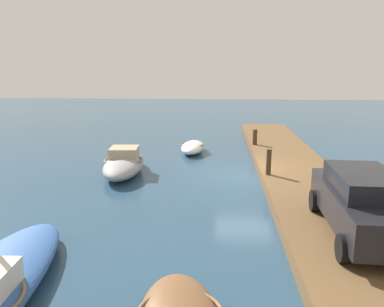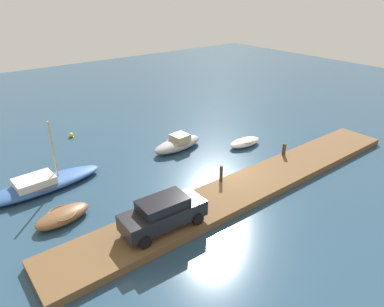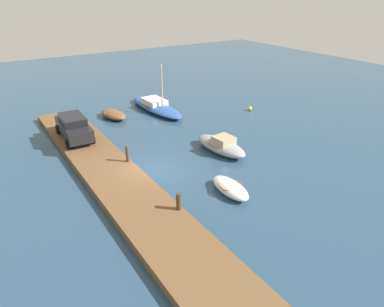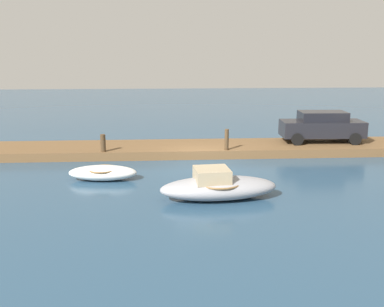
{
  "view_description": "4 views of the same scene",
  "coord_description": "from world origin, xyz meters",
  "px_view_note": "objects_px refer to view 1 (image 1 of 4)",
  "views": [
    {
      "loc": [
        -15.93,
        1.13,
        4.62
      ],
      "look_at": [
        0.13,
        2.34,
        0.94
      ],
      "focal_mm": 34.85,
      "sensor_mm": 36.0,
      "label": 1
    },
    {
      "loc": [
        -14.49,
        -14.83,
        11.61
      ],
      "look_at": [
        -1.31,
        2.01,
        1.27
      ],
      "focal_mm": 32.92,
      "sensor_mm": 36.0,
      "label": 2
    },
    {
      "loc": [
        17.45,
        -8.14,
        10.27
      ],
      "look_at": [
        0.32,
        2.8,
        0.67
      ],
      "focal_mm": 33.56,
      "sensor_mm": 36.0,
      "label": 3
    },
    {
      "loc": [
        1.89,
        21.08,
        5.39
      ],
      "look_at": [
        0.67,
        1.95,
        0.93
      ],
      "focal_mm": 42.23,
      "sensor_mm": 36.0,
      "label": 4
    }
  ],
  "objects_px": {
    "dinghy_white": "(193,147)",
    "parked_car": "(362,202)",
    "motorboat_grey": "(124,163)",
    "mooring_post_mid_west": "(255,137)",
    "mooring_post_west": "(269,162)"
  },
  "relations": [
    {
      "from": "mooring_post_mid_west",
      "to": "parked_car",
      "type": "distance_m",
      "value": 11.67
    },
    {
      "from": "motorboat_grey",
      "to": "mooring_post_mid_west",
      "type": "bearing_deg",
      "value": -56.77
    },
    {
      "from": "dinghy_white",
      "to": "parked_car",
      "type": "bearing_deg",
      "value": -151.79
    },
    {
      "from": "motorboat_grey",
      "to": "mooring_post_west",
      "type": "bearing_deg",
      "value": -105.86
    },
    {
      "from": "motorboat_grey",
      "to": "parked_car",
      "type": "bearing_deg",
      "value": -135.06
    },
    {
      "from": "mooring_post_west",
      "to": "mooring_post_mid_west",
      "type": "bearing_deg",
      "value": 0.0
    },
    {
      "from": "dinghy_white",
      "to": "mooring_post_west",
      "type": "bearing_deg",
      "value": -145.21
    },
    {
      "from": "mooring_post_west",
      "to": "parked_car",
      "type": "distance_m",
      "value": 5.68
    },
    {
      "from": "mooring_post_mid_west",
      "to": "parked_car",
      "type": "height_order",
      "value": "parked_car"
    },
    {
      "from": "motorboat_grey",
      "to": "mooring_post_mid_west",
      "type": "relative_size",
      "value": 5.18
    },
    {
      "from": "dinghy_white",
      "to": "parked_car",
      "type": "relative_size",
      "value": 0.66
    },
    {
      "from": "mooring_post_mid_west",
      "to": "motorboat_grey",
      "type": "bearing_deg",
      "value": 128.37
    },
    {
      "from": "mooring_post_west",
      "to": "parked_car",
      "type": "bearing_deg",
      "value": -163.0
    },
    {
      "from": "dinghy_white",
      "to": "parked_car",
      "type": "xyz_separation_m",
      "value": [
        -11.14,
        -5.14,
        0.99
      ]
    },
    {
      "from": "motorboat_grey",
      "to": "mooring_post_mid_west",
      "type": "distance_m",
      "value": 7.97
    }
  ]
}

